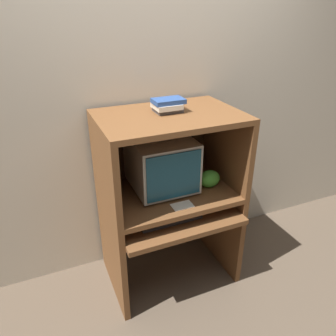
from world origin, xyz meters
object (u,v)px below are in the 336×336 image
(crt_monitor, at_px, (161,163))
(book_stack, at_px, (168,105))
(snack_bag, at_px, (210,179))
(keyboard, at_px, (169,218))
(mouse, at_px, (206,208))

(crt_monitor, distance_m, book_stack, 0.41)
(crt_monitor, height_order, snack_bag, crt_monitor)
(keyboard, height_order, mouse, mouse)
(keyboard, xyz_separation_m, book_stack, (0.08, 0.20, 0.71))
(book_stack, bearing_deg, snack_bag, -20.31)
(crt_monitor, relative_size, snack_bag, 2.94)
(book_stack, bearing_deg, mouse, -45.43)
(keyboard, distance_m, mouse, 0.28)
(mouse, relative_size, book_stack, 0.34)
(snack_bag, distance_m, book_stack, 0.62)
(crt_monitor, height_order, keyboard, crt_monitor)
(snack_bag, bearing_deg, mouse, -125.88)
(mouse, bearing_deg, snack_bag, 54.12)
(keyboard, height_order, snack_bag, snack_bag)
(keyboard, bearing_deg, crt_monitor, 80.47)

